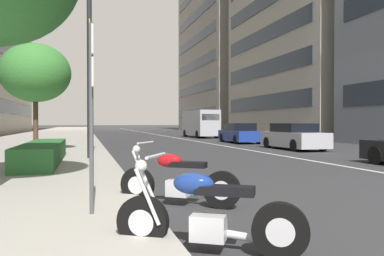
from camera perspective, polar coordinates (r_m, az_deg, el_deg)
The scene contains 12 objects.
sidewalk_right_plaza at distance 33.90m, azimuth -21.07°, elevation -1.52°, with size 160.00×8.31×0.15m, color #A39E93.
lane_centre_stripe at distance 39.60m, azimuth -3.79°, elevation -1.24°, with size 110.00×0.16×0.01m, color silver.
motorcycle_by_sign_pole at distance 4.30m, azimuth 2.15°, elevation -13.04°, with size 1.16×1.92×1.08m.
motorcycle_under_tarp at distance 6.69m, azimuth -2.27°, elevation -7.96°, with size 1.36×1.87×1.09m.
car_lead_in_lane at distance 21.04m, azimuth 14.92°, elevation -1.30°, with size 4.37×1.81×1.39m.
car_far_down_avenue at distance 27.11m, azimuth 7.12°, elevation -0.85°, with size 4.53×1.96×1.38m.
delivery_van_ahead at distance 36.34m, azimuth 1.24°, elevation 0.73°, with size 5.80×2.17×2.56m.
parking_sign_by_curb at distance 5.55m, azimuth -14.74°, elevation 4.85°, with size 0.32×0.06×2.68m.
street_lamp_with_banners at distance 14.77m, azimuth -13.51°, elevation 14.57°, with size 1.26×2.65×7.97m.
clipped_hedge_bed at distance 13.33m, azimuth -21.32°, elevation -3.40°, with size 6.44×1.10×0.63m, color #28602D.
street_tree_near_plaza_corner at distance 18.66m, azimuth -22.33°, elevation 7.60°, with size 3.09×3.09×4.83m.
office_tower_far_left_down_avenue at distance 67.45m, azimuth 8.01°, elevation 15.39°, with size 22.88×17.85×36.78m.
Camera 1 is at (-3.72, 8.18, 1.44)m, focal length 35.74 mm.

